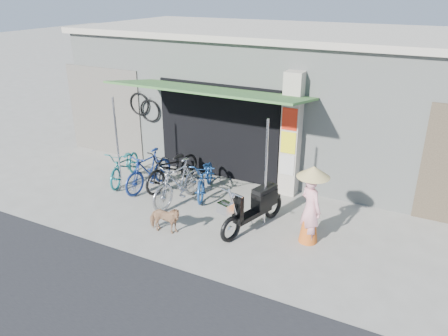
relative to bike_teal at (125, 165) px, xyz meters
The scene contains 13 objects.
ground 3.42m from the bike_teal, 20.11° to the right, with size 80.00×80.00×0.00m, color #9A968B.
bicycle_shop 5.24m from the bike_teal, 51.00° to the left, with size 12.30×5.30×3.66m.
shop_pillar 4.36m from the bike_teal, 17.61° to the left, with size 0.42×0.44×3.00m.
awning 3.11m from the bike_teal, 11.42° to the left, with size 4.60×1.88×2.72m.
neighbour_left 2.46m from the bike_teal, 141.90° to the left, with size 2.60×0.06×2.60m, color #6B665B.
bike_teal is the anchor object (origin of this frame).
bike_blue 0.85m from the bike_teal, ahead, with size 0.47×1.66×1.00m, color navy.
bike_black 1.33m from the bike_teal, 13.48° to the left, with size 0.68×1.94×1.02m, color black.
bike_silver 1.97m from the bike_teal, 12.30° to the right, with size 0.49×1.74×1.05m, color #B4B4B9.
bike_navy 2.26m from the bike_teal, ahead, with size 0.60×1.72×0.90m, color navy.
street_dog 2.94m from the bike_teal, 35.42° to the right, with size 0.34×0.74×0.62m, color #A97E59.
moped 4.02m from the bike_teal, ahead, with size 0.78×1.87×1.09m.
nun 5.20m from the bike_teal, ahead, with size 0.64×0.64×1.64m.
Camera 1 is at (3.89, -6.98, 4.78)m, focal length 35.00 mm.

